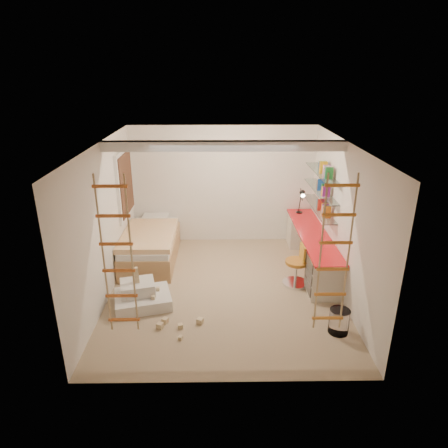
{
  "coord_description": "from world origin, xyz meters",
  "views": [
    {
      "loc": [
        -0.09,
        -6.22,
        3.7
      ],
      "look_at": [
        0.0,
        0.3,
        1.15
      ],
      "focal_mm": 32.0,
      "sensor_mm": 36.0,
      "label": 1
    }
  ],
  "objects_px": {
    "bed": "(151,245)",
    "play_platform": "(141,296)",
    "swivel_chair": "(297,270)",
    "desk": "(311,248)"
  },
  "relations": [
    {
      "from": "desk",
      "to": "play_platform",
      "type": "xyz_separation_m",
      "value": [
        -3.11,
        -1.31,
        -0.25
      ]
    },
    {
      "from": "desk",
      "to": "swivel_chair",
      "type": "height_order",
      "value": "swivel_chair"
    },
    {
      "from": "bed",
      "to": "swivel_chair",
      "type": "height_order",
      "value": "swivel_chair"
    },
    {
      "from": "bed",
      "to": "swivel_chair",
      "type": "distance_m",
      "value": 2.99
    },
    {
      "from": "desk",
      "to": "bed",
      "type": "bearing_deg",
      "value": 173.51
    },
    {
      "from": "bed",
      "to": "play_platform",
      "type": "bearing_deg",
      "value": -86.9
    },
    {
      "from": "bed",
      "to": "swivel_chair",
      "type": "bearing_deg",
      "value": -20.48
    },
    {
      "from": "bed",
      "to": "play_platform",
      "type": "relative_size",
      "value": 1.92
    },
    {
      "from": "swivel_chair",
      "to": "desk",
      "type": "bearing_deg",
      "value": 59.55
    },
    {
      "from": "bed",
      "to": "play_platform",
      "type": "height_order",
      "value": "bed"
    }
  ]
}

